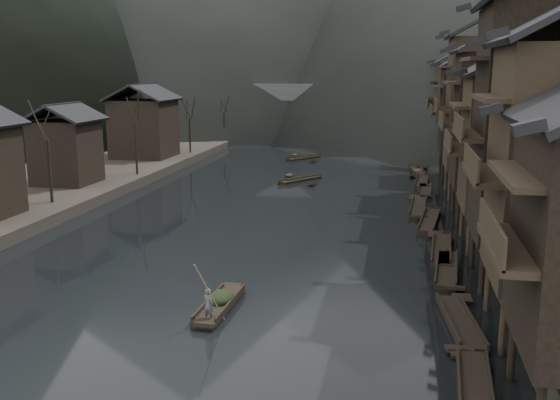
# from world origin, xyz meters

# --- Properties ---
(water) EXTENTS (300.00, 300.00, 0.00)m
(water) POSITION_xyz_m (0.00, 0.00, 0.00)
(water) COLOR black
(water) RESTS_ON ground
(left_bank) EXTENTS (40.00, 200.00, 1.20)m
(left_bank) POSITION_xyz_m (-35.00, 40.00, 0.60)
(left_bank) COLOR #2D2823
(left_bank) RESTS_ON ground
(stilt_houses) EXTENTS (9.00, 67.60, 16.97)m
(stilt_houses) POSITION_xyz_m (17.28, 19.47, 9.17)
(stilt_houses) COLOR black
(stilt_houses) RESTS_ON ground
(left_houses) EXTENTS (8.10, 53.20, 8.73)m
(left_houses) POSITION_xyz_m (-20.50, 20.12, 5.66)
(left_houses) COLOR black
(left_houses) RESTS_ON left_bank
(bare_trees) EXTENTS (3.83, 74.04, 7.67)m
(bare_trees) POSITION_xyz_m (-17.00, 18.96, 6.43)
(bare_trees) COLOR black
(bare_trees) RESTS_ON left_bank
(moored_sampans) EXTENTS (3.09, 67.46, 0.47)m
(moored_sampans) POSITION_xyz_m (12.23, 24.71, 0.20)
(moored_sampans) COLOR black
(moored_sampans) RESTS_ON water
(midriver_boats) EXTENTS (10.16, 32.22, 0.45)m
(midriver_boats) POSITION_xyz_m (0.51, 47.79, 0.20)
(midriver_boats) COLOR black
(midriver_boats) RESTS_ON water
(stone_bridge) EXTENTS (40.00, 6.00, 9.00)m
(stone_bridge) POSITION_xyz_m (-0.00, 72.00, 5.11)
(stone_bridge) COLOR #4C4C4F
(stone_bridge) RESTS_ON ground
(hero_sampan) EXTENTS (1.30, 5.56, 0.44)m
(hero_sampan) POSITION_xyz_m (1.50, -0.81, 0.20)
(hero_sampan) COLOR black
(hero_sampan) RESTS_ON water
(cargo_heap) EXTENTS (1.22, 1.60, 0.73)m
(cargo_heap) POSITION_xyz_m (1.49, -0.56, 0.81)
(cargo_heap) COLOR black
(cargo_heap) RESTS_ON hero_sampan
(boatman) EXTENTS (0.66, 0.54, 1.55)m
(boatman) POSITION_xyz_m (1.55, -2.75, 1.21)
(boatman) COLOR #5B5B5E
(boatman) RESTS_ON hero_sampan
(bamboo_pole) EXTENTS (1.05, 2.00, 3.74)m
(bamboo_pole) POSITION_xyz_m (1.75, -2.75, 3.86)
(bamboo_pole) COLOR #8C7A51
(bamboo_pole) RESTS_ON boatman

